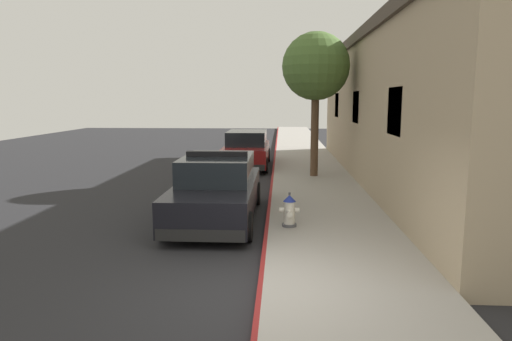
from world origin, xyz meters
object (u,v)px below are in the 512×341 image
(police_cruiser, at_px, (217,190))
(street_tree, at_px, (316,67))
(parked_car_silver_ahead, at_px, (247,150))
(fire_hydrant, at_px, (289,211))

(police_cruiser, bearing_deg, street_tree, 64.32)
(parked_car_silver_ahead, height_order, fire_hydrant, parked_car_silver_ahead)
(street_tree, bearing_deg, parked_car_silver_ahead, 130.05)
(police_cruiser, height_order, fire_hydrant, police_cruiser)
(parked_car_silver_ahead, bearing_deg, fire_hydrant, -80.50)
(police_cruiser, relative_size, street_tree, 0.95)
(police_cruiser, relative_size, parked_car_silver_ahead, 1.00)
(parked_car_silver_ahead, bearing_deg, street_tree, -49.95)
(fire_hydrant, bearing_deg, parked_car_silver_ahead, 99.50)
(fire_hydrant, relative_size, street_tree, 0.15)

